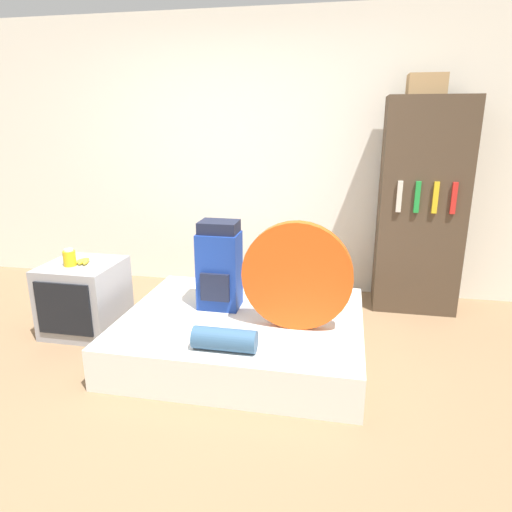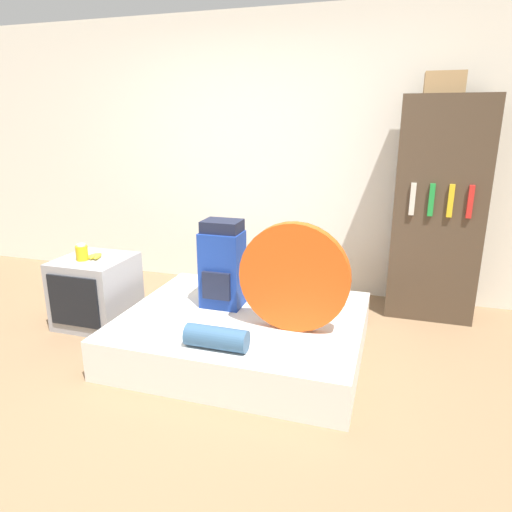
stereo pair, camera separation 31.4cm
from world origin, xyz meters
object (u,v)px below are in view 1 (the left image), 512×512
Objects in this scene: sleeping_roll at (225,339)px; television at (85,297)px; backpack at (219,266)px; bookshelf at (421,207)px; canister at (69,258)px; cardboard_box at (426,84)px; tent_bag at (297,276)px.

sleeping_roll is 0.69× the size of television.
backpack is 0.36× the size of bookshelf.
television is 0.35m from canister.
sleeping_roll is 1.51m from canister.
canister is at bearing 157.61° from sleeping_roll.
cardboard_box is (1.47, 1.02, 1.31)m from backpack.
sleeping_roll is 2.19m from bookshelf.
cardboard_box is at bearing 21.92° from television.
backpack is at bearing 107.95° from sleeping_roll.
canister is (-1.76, 0.16, -0.03)m from tent_bag.
tent_bag reaches higher than sleeping_roll.
backpack reaches higher than canister.
canister is at bearing -175.81° from backpack.
cardboard_box is at bearing 174.14° from bookshelf.
backpack is at bearing 1.15° from television.
cardboard_box reaches higher than sleeping_roll.
canister is at bearing -157.80° from bookshelf.
sleeping_roll is 1.47m from television.
sleeping_roll is 0.22× the size of bookshelf.
bookshelf reaches higher than television.
cardboard_box is (-0.06, 0.01, 1.00)m from bookshelf.
backpack is 1.66× the size of sleeping_roll.
television is 4.32× the size of canister.
tent_bag is at bearing 46.10° from sleeping_roll.
bookshelf is at bearing 51.71° from sleeping_roll.
tent_bag reaches higher than backpack.
bookshelf is at bearing -5.86° from cardboard_box.
bookshelf reaches higher than backpack.
bookshelf is 6.23× the size of cardboard_box.
backpack is at bearing 4.19° from canister.
tent_bag is 1.59m from bookshelf.
tent_bag is 1.86× the size of sleeping_roll.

